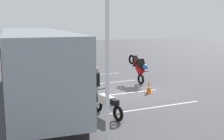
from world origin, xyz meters
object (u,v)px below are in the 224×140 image
at_px(spectator_centre, 85,72).
at_px(spectator_right, 79,67).
at_px(spectator_left, 84,74).
at_px(stunt_motorcycle, 138,66).
at_px(flagpole, 107,54).
at_px(tour_bus, 34,66).
at_px(spectator_far_left, 96,82).
at_px(parked_motorcycle_silver, 108,104).
at_px(traffic_cone, 149,87).

height_order(spectator_centre, spectator_right, spectator_right).
xyz_separation_m(spectator_left, stunt_motorcycle, (1.56, -3.86, -0.07)).
xyz_separation_m(spectator_right, flagpole, (-10.69, 2.50, 1.96)).
distance_m(tour_bus, spectator_far_left, 2.95).
bearing_deg(tour_bus, parked_motorcycle_silver, -145.25).
bearing_deg(spectator_far_left, spectator_centre, -6.86).
bearing_deg(tour_bus, spectator_left, -88.74).
height_order(spectator_far_left, spectator_right, spectator_right).
height_order(tour_bus, spectator_left, tour_bus).
relative_size(parked_motorcycle_silver, stunt_motorcycle, 1.03).
relative_size(spectator_right, traffic_cone, 2.87).
bearing_deg(spectator_right, spectator_far_left, 175.28).
xyz_separation_m(spectator_far_left, spectator_left, (1.54, 0.11, 0.10)).
distance_m(spectator_left, spectator_centre, 1.15).
xyz_separation_m(spectator_left, spectator_right, (2.39, -0.43, -0.01)).
distance_m(spectator_right, stunt_motorcycle, 3.52).
xyz_separation_m(tour_bus, spectator_centre, (1.12, -2.78, -0.65)).
relative_size(tour_bus, stunt_motorcycle, 5.82).
bearing_deg(spectator_right, tour_bus, 131.17).
relative_size(spectator_right, parked_motorcycle_silver, 0.89).
distance_m(spectator_left, spectator_right, 2.43).
relative_size(parked_motorcycle_silver, flagpole, 0.33).
relative_size(tour_bus, spectator_right, 6.36).
bearing_deg(parked_motorcycle_silver, traffic_cone, -51.59).
distance_m(tour_bus, spectator_left, 2.42).
xyz_separation_m(spectator_right, parked_motorcycle_silver, (-5.74, 0.51, -0.60)).
bearing_deg(flagpole, spectator_right, -13.14).
relative_size(spectator_far_left, stunt_motorcycle, 0.85).
height_order(spectator_right, stunt_motorcycle, spectator_right).
bearing_deg(spectator_centre, stunt_motorcycle, -81.72).
height_order(spectator_centre, traffic_cone, spectator_centre).
distance_m(stunt_motorcycle, traffic_cone, 2.42).
xyz_separation_m(spectator_centre, parked_motorcycle_silver, (-4.41, 0.50, -0.51)).
height_order(spectator_right, traffic_cone, spectator_right).
height_order(spectator_far_left, spectator_left, spectator_left).
xyz_separation_m(spectator_left, traffic_cone, (-0.68, -3.29, -0.79)).
relative_size(spectator_far_left, traffic_cone, 2.66).
xyz_separation_m(flagpole, traffic_cone, (7.62, -5.35, -2.74)).
height_order(tour_bus, traffic_cone, tour_bus).
distance_m(spectator_left, flagpole, 8.77).
bearing_deg(flagpole, traffic_cone, -35.08).
height_order(tour_bus, flagpole, flagpole).
bearing_deg(traffic_cone, flagpole, 144.92).
height_order(tour_bus, spectator_far_left, tour_bus).
distance_m(spectator_centre, traffic_cone, 3.43).
relative_size(tour_bus, traffic_cone, 18.26).
bearing_deg(spectator_centre, tour_bus, 111.85).
bearing_deg(tour_bus, spectator_centre, -68.15).
xyz_separation_m(spectator_centre, traffic_cone, (-1.74, -2.87, -0.69)).
height_order(spectator_right, flagpole, flagpole).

